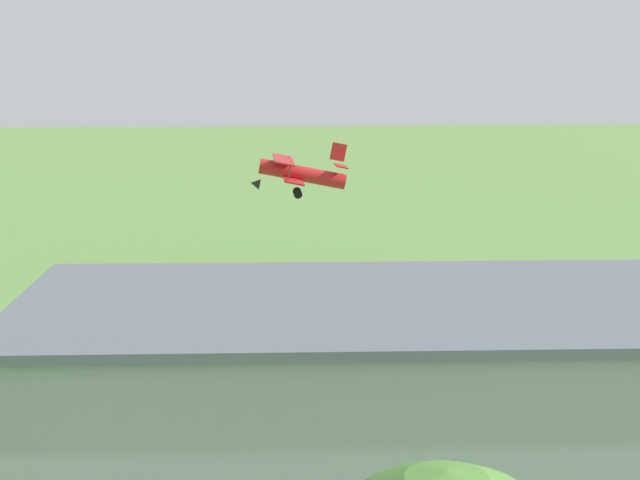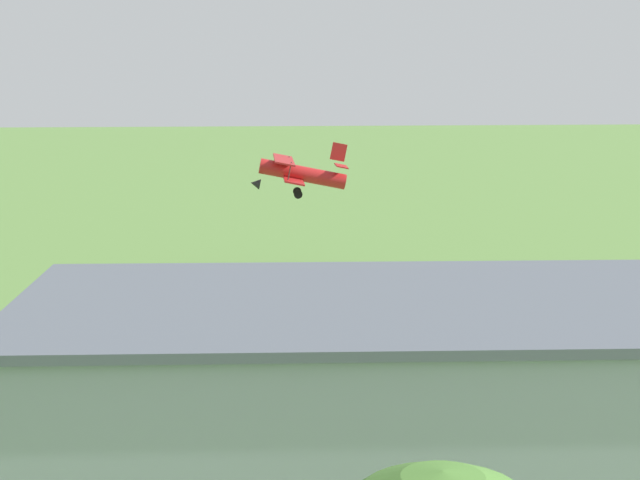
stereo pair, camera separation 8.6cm
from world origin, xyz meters
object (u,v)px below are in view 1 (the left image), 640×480
at_px(car_green, 188,356).
at_px(biplane, 299,173).
at_px(person_watching_takeoff, 546,342).
at_px(hangar, 391,392).
at_px(person_walking_on_apron, 105,336).
at_px(car_yellow, 583,356).
at_px(person_beside_truck, 304,340).
at_px(car_orange, 46,357).
at_px(person_crossing_taxiway, 404,337).

bearing_deg(car_green, biplane, -106.90).
bearing_deg(person_watching_takeoff, hangar, 56.39).
bearing_deg(hangar, biplane, -88.69).
height_order(person_walking_on_apron, person_watching_takeoff, person_watching_takeoff).
height_order(car_yellow, person_beside_truck, person_beside_truck).
height_order(biplane, car_green, biplane).
distance_m(car_yellow, person_walking_on_apron, 26.29).
height_order(hangar, person_watching_takeoff, hangar).
bearing_deg(hangar, person_walking_on_apron, -57.33).
height_order(hangar, biplane, biplane).
distance_m(car_yellow, car_orange, 28.11).
bearing_deg(biplane, person_watching_takeoff, 117.57).
relative_size(car_green, car_orange, 0.92).
height_order(person_watching_takeoff, person_crossing_taxiway, person_watching_takeoff).
bearing_deg(car_yellow, hangar, 48.54).
relative_size(car_orange, person_walking_on_apron, 3.05).
bearing_deg(person_beside_truck, hangar, 96.25).
bearing_deg(person_crossing_taxiway, biplane, -78.09).
height_order(hangar, car_orange, hangar).
distance_m(hangar, person_watching_takeoff, 20.46).
bearing_deg(hangar, person_crossing_taxiway, -100.96).
height_order(hangar, car_yellow, hangar).
bearing_deg(person_crossing_taxiway, person_walking_on_apron, -6.37).
xyz_separation_m(car_orange, person_walking_on_apron, (-2.57, -4.43, -0.07)).
distance_m(car_yellow, car_green, 20.70).
distance_m(biplane, person_crossing_taxiway, 23.07).
distance_m(car_green, car_orange, 7.41).
height_order(car_yellow, car_orange, car_yellow).
height_order(biplane, person_watching_takeoff, biplane).
bearing_deg(car_yellow, car_orange, -4.41).
bearing_deg(car_orange, car_green, 177.41).
bearing_deg(car_green, car_orange, -2.59).
height_order(car_yellow, person_walking_on_apron, car_yellow).
xyz_separation_m(hangar, person_watching_takeoff, (-11.22, -16.88, -2.82)).
distance_m(biplane, person_watching_takeoff, 27.14).
bearing_deg(person_walking_on_apron, person_beside_truck, 169.14).
relative_size(car_yellow, car_green, 1.08).
distance_m(biplane, person_walking_on_apron, 24.18).
height_order(biplane, person_crossing_taxiway, biplane).
height_order(biplane, person_beside_truck, biplane).
bearing_deg(person_beside_truck, car_green, 22.59).
height_order(car_green, person_watching_takeoff, person_watching_takeoff).
bearing_deg(biplane, person_crossing_taxiway, 101.91).
bearing_deg(person_crossing_taxiway, person_beside_truck, 2.69).
xyz_separation_m(person_walking_on_apron, person_watching_takeoff, (-24.37, 3.64, 0.07)).
distance_m(car_orange, person_watching_takeoff, 26.95).
bearing_deg(person_beside_truck, person_walking_on_apron, -10.86).
bearing_deg(car_orange, person_crossing_taxiway, -172.48).
bearing_deg(car_orange, biplane, -121.64).
xyz_separation_m(car_yellow, person_watching_takeoff, (1.09, -2.95, 0.01)).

